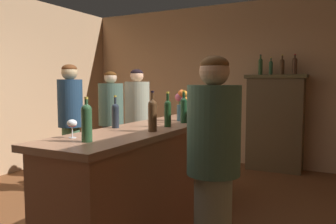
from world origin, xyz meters
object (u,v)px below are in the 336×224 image
object	(u,v)px
display_bottle_midleft	(271,67)
patron_tall	(71,121)
cheese_plate	(207,118)
display_bottle_midright	(295,65)
wine_bottle_riesling	(115,114)
flower_arrangement	(182,103)
bar_counter	(156,178)
patron_by_cabinet	(111,120)
wine_bottle_rose	(196,109)
wine_bottle_malbec	(184,109)
wine_bottle_pinot	(87,121)
display_bottle_left	(260,66)
display_cabinet	(275,121)
bartender	(213,162)
wine_bottle_merlot	(168,112)
wine_glass_front	(168,115)
wine_bottle_syrah	(152,114)
wine_glass_mid	(72,124)
display_bottle_center	(282,66)
patron_in_grey	(137,124)

from	to	relation	value
display_bottle_midleft	patron_tall	bearing A→B (deg)	-131.15
cheese_plate	display_bottle_midright	xyz separation A→B (m)	(0.66, 2.13, 0.68)
wine_bottle_riesling	flower_arrangement	distance (m)	0.83
bar_counter	patron_by_cabinet	bearing A→B (deg)	139.70
wine_bottle_rose	wine_bottle_malbec	bearing A→B (deg)	-97.72
wine_bottle_pinot	display_bottle_left	distance (m)	3.99
wine_bottle_riesling	wine_bottle_rose	distance (m)	0.97
display_bottle_left	cheese_plate	bearing A→B (deg)	-93.20
patron_by_cabinet	display_cabinet	bearing A→B (deg)	74.39
wine_bottle_malbec	display_bottle_left	xyz separation A→B (m)	(0.17, 2.64, 0.54)
wine_bottle_pinot	patron_by_cabinet	world-z (taller)	patron_by_cabinet
flower_arrangement	display_bottle_left	size ratio (longest dim) A/B	0.99
bartender	cheese_plate	bearing A→B (deg)	-55.26
wine_bottle_riesling	display_bottle_midleft	world-z (taller)	display_bottle_midleft
display_cabinet	wine_bottle_merlot	world-z (taller)	display_cabinet
wine_bottle_rose	patron_by_cabinet	bearing A→B (deg)	155.73
display_cabinet	wine_glass_front	xyz separation A→B (m)	(-0.51, -2.84, 0.31)
wine_bottle_syrah	wine_bottle_merlot	bearing A→B (deg)	94.83
wine_bottle_malbec	flower_arrangement	distance (m)	0.18
wine_bottle_syrah	display_bottle_midright	bearing A→B (deg)	78.35
display_cabinet	display_bottle_left	size ratio (longest dim) A/B	4.73
wine_bottle_syrah	patron_by_cabinet	size ratio (longest dim) A/B	0.21
wine_bottle_syrah	wine_bottle_malbec	distance (m)	0.67
bartender	wine_bottle_rose	bearing A→B (deg)	-49.68
bar_counter	cheese_plate	bearing A→B (deg)	74.89
wine_bottle_syrah	cheese_plate	bearing A→B (deg)	88.80
flower_arrangement	display_bottle_midleft	bearing A→B (deg)	80.19
display_cabinet	wine_bottle_merlot	xyz separation A→B (m)	(-0.43, -2.99, 0.36)
wine_glass_mid	display_bottle_left	bearing A→B (deg)	82.62
wine_bottle_riesling	wine_bottle_pinot	xyz separation A→B (m)	(0.26, -0.67, 0.02)
display_bottle_center	wine_glass_front	bearing A→B (deg)	-101.78
display_bottle_center	wine_bottle_pinot	bearing A→B (deg)	-99.22
bar_counter	patron_tall	size ratio (longest dim) A/B	1.57
wine_bottle_syrah	wine_glass_mid	xyz separation A→B (m)	(-0.36, -0.55, -0.05)
cheese_plate	display_bottle_left	size ratio (longest dim) A/B	0.49
cheese_plate	patron_tall	size ratio (longest dim) A/B	0.10
cheese_plate	display_bottle_left	xyz separation A→B (m)	(0.12, 2.13, 0.68)
wine_bottle_merlot	patron_by_cabinet	size ratio (longest dim) A/B	0.20
flower_arrangement	display_bottle_center	xyz separation A→B (m)	(0.61, 2.50, 0.48)
wine_bottle_pinot	wine_bottle_malbec	bearing A→B (deg)	84.63
wine_bottle_pinot	display_bottle_midleft	bearing A→B (deg)	83.32
wine_bottle_rose	wine_glass_mid	world-z (taller)	wine_bottle_rose
display_bottle_left	wine_bottle_malbec	bearing A→B (deg)	-93.70
display_cabinet	wine_glass_front	world-z (taller)	display_cabinet
wine_bottle_pinot	patron_in_grey	size ratio (longest dim) A/B	0.19
wine_bottle_malbec	display_bottle_midright	distance (m)	2.79
display_bottle_midleft	display_bottle_center	xyz separation A→B (m)	(0.18, 0.00, 0.01)
display_bottle_midright	wine_glass_front	bearing A→B (deg)	-105.43
wine_bottle_riesling	flower_arrangement	world-z (taller)	flower_arrangement
wine_bottle_merlot	flower_arrangement	bearing A→B (deg)	100.65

